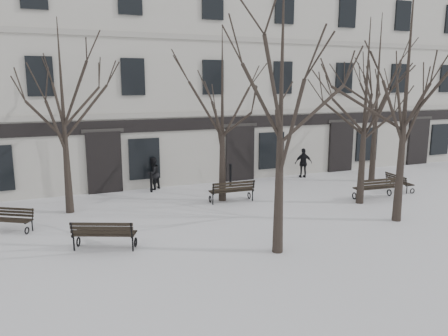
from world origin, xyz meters
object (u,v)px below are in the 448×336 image
bench_1 (104,233)px  bench_3 (10,219)px  tree_2 (408,72)px  tree_3 (366,90)px  bench_4 (232,190)px  bench_2 (376,187)px  tree_1 (282,80)px  bench_5 (399,181)px

bench_1 → bench_3: 4.17m
tree_2 → bench_3: size_ratio=5.37×
bench_1 → tree_3: bearing=-149.5°
tree_3 → bench_3: (-13.75, 1.79, -4.39)m
bench_4 → bench_1: bearing=34.1°
bench_2 → bench_4: bearing=-13.7°
bench_3 → bench_1: bearing=-15.7°
tree_1 → tree_2: size_ratio=0.94×
tree_3 → bench_3: 14.54m
bench_2 → bench_5: bench_2 is taller
bench_1 → bench_3: bearing=-23.9°
tree_2 → tree_3: (0.35, 2.51, -0.68)m
tree_2 → bench_4: 8.35m
tree_3 → bench_2: bearing=13.1°
bench_1 → bench_2: size_ratio=1.00×
bench_3 → bench_5: 17.04m
bench_5 → bench_1: bearing=106.6°
tree_3 → bench_4: tree_3 is taller
bench_1 → bench_4: 6.88m
bench_2 → tree_3: bearing=17.4°
tree_2 → bench_4: size_ratio=4.46×
tree_1 → bench_4: 7.50m
bench_5 → bench_3: bearing=94.7°
tree_1 → bench_3: tree_1 is taller
tree_2 → bench_2: (1.46, 2.77, -4.97)m
bench_5 → tree_2: bearing=142.1°
bench_4 → bench_5: bench_4 is taller
bench_3 → bench_4: bench_4 is taller
tree_2 → bench_2: 5.87m
tree_1 → tree_2: bearing=10.1°
tree_2 → bench_2: tree_2 is taller
tree_3 → bench_4: (-5.05, 2.26, -4.30)m
bench_1 → bench_4: bench_4 is taller
bench_3 → bench_4: 8.71m
tree_1 → tree_2: tree_2 is taller
tree_3 → bench_3: size_ratio=4.71×
bench_3 → bench_2: bearing=26.1°
tree_3 → bench_4: size_ratio=3.91×
bench_3 → bench_5: bench_3 is taller
bench_3 → bench_5: bearing=29.9°
bench_2 → bench_1: bearing=11.7°
tree_1 → bench_5: 11.47m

